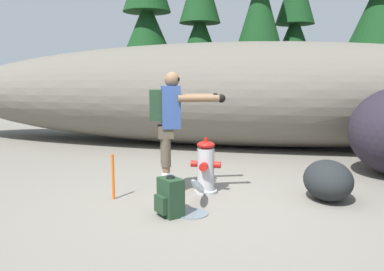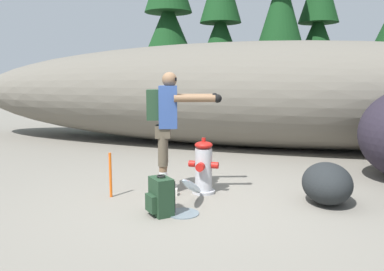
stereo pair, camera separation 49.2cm
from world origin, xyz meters
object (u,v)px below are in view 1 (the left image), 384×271
(survey_stake, at_px, (113,177))
(fire_hydrant, at_px, (206,168))
(utility_worker, at_px, (170,118))
(spare_backpack, at_px, (170,197))
(boulder_mid, at_px, (328,180))

(survey_stake, bearing_deg, fire_hydrant, 25.80)
(fire_hydrant, xyz_separation_m, utility_worker, (-0.45, -0.16, 0.69))
(spare_backpack, relative_size, boulder_mid, 0.59)
(spare_backpack, bearing_deg, boulder_mid, 162.92)
(fire_hydrant, distance_m, utility_worker, 0.84)
(fire_hydrant, xyz_separation_m, boulder_mid, (1.61, 0.03, -0.09))
(fire_hydrant, distance_m, boulder_mid, 1.61)
(fire_hydrant, relative_size, spare_backpack, 1.64)
(utility_worker, bearing_deg, boulder_mid, -14.09)
(fire_hydrant, bearing_deg, spare_backpack, -103.60)
(fire_hydrant, xyz_separation_m, survey_stake, (-1.13, -0.55, -0.06))
(fire_hydrant, bearing_deg, survey_stake, -154.20)
(fire_hydrant, relative_size, boulder_mid, 0.97)
(boulder_mid, bearing_deg, survey_stake, -168.05)
(spare_backpack, height_order, boulder_mid, boulder_mid)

